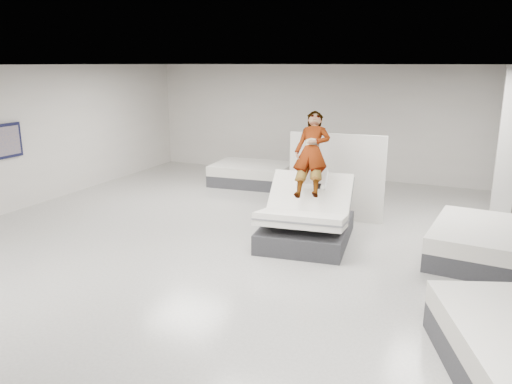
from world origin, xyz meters
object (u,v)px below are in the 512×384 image
(remote, at_px, (319,186))
(flat_bed_left_far, at_px, (252,174))
(person, at_px, (311,169))
(column, at_px, (508,144))
(wall_poster, at_px, (3,142))
(hero_bed, at_px, (306,221))
(flat_bed_right_far, at_px, (483,243))
(divider_panel, at_px, (336,177))

(remote, xyz_separation_m, flat_bed_left_far, (-3.02, 3.75, -0.80))
(person, distance_m, column, 4.40)
(wall_poster, bearing_deg, column, 21.93)
(hero_bed, xyz_separation_m, person, (-0.04, 0.33, 0.91))
(person, distance_m, wall_poster, 6.65)
(hero_bed, relative_size, flat_bed_left_far, 1.02)
(column, bearing_deg, flat_bed_right_far, -97.20)
(remote, bearing_deg, person, 122.15)
(wall_poster, bearing_deg, flat_bed_left_far, 50.93)
(person, distance_m, remote, 0.47)
(column, xyz_separation_m, wall_poster, (-9.93, -4.00, 0.00))
(hero_bed, distance_m, flat_bed_right_far, 3.03)
(hero_bed, bearing_deg, column, 42.72)
(flat_bed_left_far, bearing_deg, divider_panel, -36.65)
(remote, distance_m, column, 4.44)
(person, height_order, column, column)
(hero_bed, xyz_separation_m, divider_panel, (0.12, 1.58, 0.52))
(person, height_order, flat_bed_right_far, person)
(person, xyz_separation_m, flat_bed_left_far, (-2.76, 3.43, -1.03))
(hero_bed, relative_size, person, 1.23)
(remote, bearing_deg, flat_bed_right_far, 0.09)
(flat_bed_left_far, bearing_deg, person, -51.17)
(remote, bearing_deg, column, 37.77)
(flat_bed_left_far, distance_m, wall_poster, 6.13)
(column, bearing_deg, divider_panel, -154.84)
(flat_bed_left_far, xyz_separation_m, column, (6.16, -0.65, 1.32))
(person, bearing_deg, divider_panel, 75.86)
(remote, height_order, column, column)
(person, distance_m, divider_panel, 1.33)
(remote, relative_size, wall_poster, 0.15)
(person, relative_size, wall_poster, 1.89)
(remote, height_order, wall_poster, wall_poster)
(hero_bed, bearing_deg, remote, 1.15)
(person, relative_size, column, 0.56)
(remote, xyz_separation_m, flat_bed_right_far, (2.79, 0.34, -0.79))
(hero_bed, height_order, flat_bed_right_far, hero_bed)
(hero_bed, distance_m, person, 0.97)
(flat_bed_right_far, bearing_deg, flat_bed_left_far, 149.60)
(flat_bed_right_far, relative_size, wall_poster, 2.38)
(divider_panel, relative_size, wall_poster, 2.11)
(hero_bed, xyz_separation_m, remote, (0.22, 0.00, 0.69))
(wall_poster, bearing_deg, hero_bed, 7.77)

